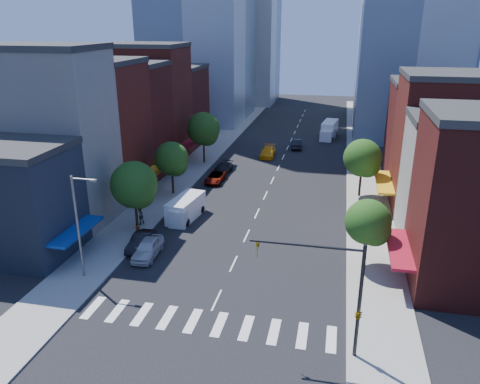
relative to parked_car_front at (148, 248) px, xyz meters
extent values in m
plane|color=black|center=(8.12, -5.76, -0.83)|extent=(220.00, 220.00, 0.00)
cube|color=gray|center=(-4.38, 34.24, -0.75)|extent=(5.00, 120.00, 0.15)
cube|color=gray|center=(20.62, 34.24, -0.75)|extent=(5.00, 120.00, 0.15)
cube|color=silver|center=(8.12, -8.76, -0.82)|extent=(19.00, 3.00, 0.01)
cube|color=#2B3548|center=(-12.88, -1.76, 4.17)|extent=(12.00, 8.00, 10.00)
cube|color=beige|center=(-12.88, 6.24, 8.17)|extent=(12.00, 8.00, 18.00)
cube|color=maroon|center=(-12.88, 14.74, 7.17)|extent=(12.00, 9.00, 16.00)
cube|color=#4C1513|center=(-12.88, 23.24, 6.67)|extent=(12.00, 8.00, 15.00)
cube|color=maroon|center=(-12.88, 31.74, 7.67)|extent=(12.00, 9.00, 17.00)
cube|color=#4C1513|center=(-12.88, 41.24, 5.67)|extent=(12.00, 10.00, 13.00)
cube|color=beige|center=(29.12, 9.24, 5.17)|extent=(12.00, 8.00, 12.00)
cube|color=maroon|center=(29.12, 18.24, 6.67)|extent=(12.00, 10.00, 15.00)
cube|color=#4C1513|center=(29.12, 28.24, 5.67)|extent=(12.00, 10.00, 13.00)
cylinder|color=black|center=(18.62, -10.26, 3.32)|extent=(0.24, 0.24, 8.00)
cylinder|color=black|center=(15.12, -10.26, 6.92)|extent=(7.00, 0.16, 0.16)
imported|color=gold|center=(12.12, -10.26, 6.32)|extent=(0.22, 0.18, 1.10)
imported|color=gold|center=(18.62, -10.26, 2.52)|extent=(0.48, 2.24, 0.90)
cylinder|color=slate|center=(-3.88, -4.76, 3.82)|extent=(0.20, 0.20, 9.00)
cylinder|color=slate|center=(-2.88, -4.76, 8.12)|extent=(2.00, 0.14, 0.14)
cube|color=slate|center=(-1.98, -4.76, 8.07)|extent=(0.50, 0.25, 0.18)
cylinder|color=black|center=(-3.38, 5.24, 1.28)|extent=(0.28, 0.28, 3.92)
sphere|color=#1C4112|center=(-3.38, 5.24, 4.22)|extent=(4.80, 4.80, 4.80)
sphere|color=#1C4112|center=(-2.78, 4.94, 3.52)|extent=(3.36, 3.36, 3.36)
cylinder|color=black|center=(-3.38, 16.24, 1.14)|extent=(0.28, 0.28, 3.64)
sphere|color=#1C4112|center=(-3.38, 16.24, 3.87)|extent=(4.20, 4.20, 4.20)
sphere|color=#1C4112|center=(-2.78, 15.94, 3.22)|extent=(2.94, 2.94, 2.94)
cylinder|color=black|center=(-3.38, 30.24, 1.42)|extent=(0.28, 0.28, 4.20)
sphere|color=#1C4112|center=(-3.38, 30.24, 4.57)|extent=(5.00, 5.00, 5.00)
sphere|color=#1C4112|center=(-2.78, 29.94, 3.82)|extent=(3.50, 3.50, 3.50)
cylinder|color=black|center=(19.62, 2.24, 1.00)|extent=(0.28, 0.28, 3.36)
sphere|color=#1C4112|center=(19.62, 2.24, 3.52)|extent=(4.00, 4.00, 4.00)
sphere|color=#1C4112|center=(20.22, 1.94, 2.92)|extent=(2.80, 2.80, 2.80)
cylinder|color=black|center=(19.62, 20.24, 1.28)|extent=(0.28, 0.28, 3.92)
sphere|color=#1C4112|center=(19.62, 20.24, 4.22)|extent=(4.60, 4.60, 4.60)
sphere|color=#1C4112|center=(20.22, 19.94, 3.52)|extent=(3.22, 3.22, 3.22)
imported|color=#BABBC0|center=(0.00, 0.00, 0.00)|extent=(2.14, 4.92, 1.65)
imported|color=black|center=(-1.28, 1.35, -0.09)|extent=(1.63, 4.51, 1.48)
imported|color=#999999|center=(0.62, 21.88, -0.17)|extent=(2.22, 4.75, 1.31)
imported|color=black|center=(0.62, 25.80, -0.12)|extent=(2.49, 5.03, 1.41)
cube|color=white|center=(0.62, 9.33, 0.38)|extent=(3.04, 6.00, 2.41)
cube|color=black|center=(0.33, 7.16, 0.73)|extent=(2.26, 1.42, 1.03)
cylinder|color=black|center=(-0.67, 7.53, -0.42)|extent=(0.40, 0.90, 0.87)
cylinder|color=black|center=(1.38, 7.25, -0.42)|extent=(0.40, 0.90, 0.87)
cylinder|color=black|center=(-0.15, 11.40, -0.42)|extent=(0.40, 0.90, 0.87)
cylinder|color=black|center=(1.90, 11.13, -0.42)|extent=(0.40, 0.90, 0.87)
cube|color=silver|center=(0.62, 8.56, 0.15)|extent=(1.96, 4.69, 1.95)
cube|color=black|center=(0.58, 6.80, 0.43)|extent=(1.74, 0.97, 0.84)
cylinder|color=black|center=(-0.26, 7.01, -0.50)|extent=(0.25, 0.71, 0.71)
cylinder|color=black|center=(1.42, 6.97, -0.50)|extent=(0.25, 0.71, 0.71)
cylinder|color=black|center=(-0.18, 10.16, -0.50)|extent=(0.25, 0.71, 0.71)
cylinder|color=black|center=(1.49, 10.12, -0.50)|extent=(0.25, 0.71, 0.71)
imported|color=#FFA80D|center=(5.65, 35.99, -0.05)|extent=(2.33, 5.42, 1.56)
imported|color=black|center=(9.62, 42.29, -0.02)|extent=(2.16, 5.03, 1.61)
imported|color=#999999|center=(14.21, 51.55, -0.07)|extent=(2.26, 4.61, 1.51)
cube|color=white|center=(14.87, 51.51, 0.71)|extent=(3.08, 6.47, 3.06)
cube|color=white|center=(14.40, 47.90, 0.23)|extent=(2.31, 1.98, 1.91)
cylinder|color=black|center=(13.45, 48.80, -0.39)|extent=(0.40, 0.89, 0.86)
cylinder|color=black|center=(15.54, 48.52, -0.39)|extent=(0.40, 0.89, 0.86)
cylinder|color=black|center=(14.01, 53.07, -0.39)|extent=(0.40, 0.89, 0.86)
cylinder|color=black|center=(16.10, 52.80, -0.39)|extent=(0.40, 0.89, 0.86)
imported|color=#999999|center=(-2.38, 3.14, 0.10)|extent=(0.59, 0.67, 1.55)
imported|color=#999999|center=(-3.57, 6.41, 0.27)|extent=(1.07, 1.15, 1.89)
camera|label=1|loc=(16.57, -36.27, 19.89)|focal=35.00mm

